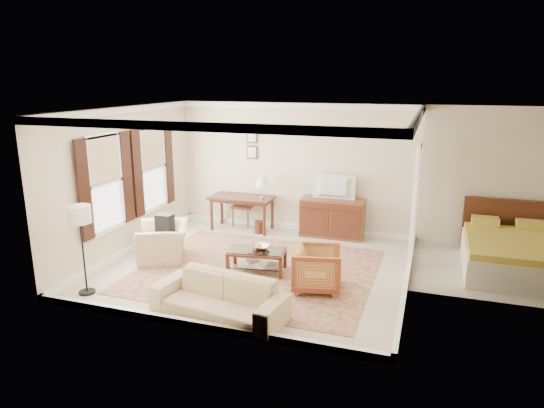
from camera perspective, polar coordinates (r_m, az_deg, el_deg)
The scene contains 21 objects.
room_shell at distance 8.55m, azimuth -1.93°, elevation 8.22°, with size 5.51×5.01×2.91m.
annex_bedroom at distance 9.73m, azimuth 26.59°, elevation -5.46°, with size 3.00×2.70×2.90m.
window_front at distance 9.40m, azimuth -19.06°, elevation 2.32°, with size 0.12×1.56×1.80m, color #CCB284, non-canonical shape.
window_rear at distance 10.69m, azimuth -13.89°, elevation 4.10°, with size 0.12×1.56×1.80m, color #CCB284, non-canonical shape.
doorway at distance 9.75m, azimuth 16.45°, elevation 0.08°, with size 0.10×1.12×2.25m, color white, non-canonical shape.
rug at distance 8.97m, azimuth -1.86°, elevation -7.78°, with size 4.19×3.59×0.01m, color #5B221E.
writing_desk at distance 11.14m, azimuth -3.57°, elevation 0.35°, with size 1.45×0.72×0.79m.
desk_chair at distance 11.54m, azimuth -3.42°, elevation 0.05°, with size 0.45×0.45×1.05m, color brown, non-canonical shape.
desk_lamp at distance 10.89m, azimuth -1.18°, elevation 1.98°, with size 0.32×0.32×0.50m, color silver, non-canonical shape.
framed_prints at distance 11.26m, azimuth -2.36°, elevation 7.05°, with size 0.25×0.04×0.68m, color #472114, non-canonical shape.
sideboard at distance 10.78m, azimuth 7.10°, elevation -1.63°, with size 1.38×0.53×0.85m, color brown.
tv at distance 10.56m, azimuth 7.23°, elevation 2.88°, with size 0.89×0.51×0.12m, color black.
coffee_table at distance 8.80m, azimuth -1.79°, elevation -6.00°, with size 1.09×0.73×0.43m.
fruit_bowl at distance 8.77m, azimuth -1.29°, elevation -4.99°, with size 0.42×0.42×0.10m, color silver.
book_a at distance 8.97m, azimuth -2.99°, elevation -6.66°, with size 0.28×0.04×0.38m, color brown.
book_b at distance 8.79m, azimuth -0.65°, elevation -7.14°, with size 0.28×0.03×0.38m, color brown.
striped_armchair at distance 8.10m, azimuth 5.31°, elevation -7.34°, with size 0.78×0.73×0.80m, color maroon.
club_armchair at distance 9.58m, azimuth -12.67°, elevation -3.72°, with size 1.07×0.69×0.93m, color tan.
backpack at distance 9.61m, azimuth -12.51°, elevation -2.12°, with size 0.32×0.22×0.40m, color black.
sofa at distance 7.26m, azimuth -6.28°, elevation -10.12°, with size 2.03×0.59×0.79m, color tan.
floor_lamp at distance 8.22m, azimuth -21.67°, elevation -1.87°, with size 0.37×0.37×1.48m.
Camera 1 is at (2.97, -7.96, 3.43)m, focal length 32.00 mm.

